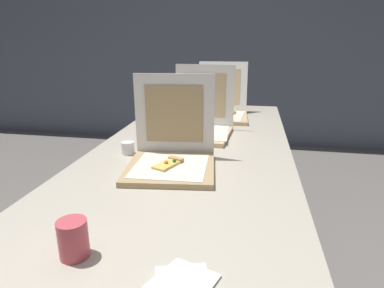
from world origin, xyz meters
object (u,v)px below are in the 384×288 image
(pizza_box_middle, at_px, (199,125))
(cup_white_near_center, at_px, (128,148))
(cup_white_far, at_px, (164,120))
(napkin_pile, at_px, (183,283))
(cup_printed_front, at_px, (73,239))
(table, at_px, (194,154))
(pizza_box_back, at_px, (221,109))
(pizza_box_front, at_px, (171,155))

(pizza_box_middle, distance_m, cup_white_near_center, 0.46)
(cup_white_far, xyz_separation_m, napkin_pile, (0.40, -1.33, -0.02))
(cup_printed_front, relative_size, napkin_pile, 0.58)
(napkin_pile, bearing_deg, table, 98.73)
(pizza_box_back, height_order, cup_white_far, pizza_box_back)
(napkin_pile, bearing_deg, cup_white_near_center, 118.50)
(pizza_box_front, xyz_separation_m, napkin_pile, (0.19, -0.66, -0.05))
(pizza_box_middle, distance_m, cup_white_far, 0.30)
(pizza_box_front, bearing_deg, pizza_box_back, 76.38)
(cup_white_near_center, relative_size, napkin_pile, 0.36)
(pizza_box_front, height_order, cup_white_far, pizza_box_front)
(cup_printed_front, height_order, napkin_pile, cup_printed_front)
(table, bearing_deg, pizza_box_back, 83.64)
(cup_printed_front, bearing_deg, cup_white_far, 95.24)
(cup_printed_front, distance_m, napkin_pile, 0.29)
(pizza_box_front, bearing_deg, cup_white_near_center, 145.25)
(pizza_box_middle, bearing_deg, cup_printed_front, -92.46)
(cup_white_near_center, xyz_separation_m, cup_printed_front, (0.14, -0.73, 0.02))
(pizza_box_middle, xyz_separation_m, cup_white_far, (-0.24, 0.18, -0.02))
(table, bearing_deg, napkin_pile, -81.27)
(cup_white_near_center, height_order, cup_printed_front, cup_printed_front)
(cup_white_far, xyz_separation_m, cup_white_near_center, (-0.03, -0.55, 0.00))
(pizza_box_back, bearing_deg, pizza_box_middle, -103.62)
(table, xyz_separation_m, pizza_box_back, (0.07, 0.65, 0.10))
(pizza_box_middle, distance_m, napkin_pile, 1.17)
(pizza_box_front, height_order, pizza_box_back, pizza_box_front)
(pizza_box_front, relative_size, cup_printed_front, 4.04)
(table, bearing_deg, pizza_box_front, -97.55)
(cup_white_far, bearing_deg, pizza_box_front, -72.61)
(napkin_pile, bearing_deg, cup_printed_front, 170.21)
(napkin_pile, bearing_deg, pizza_box_back, 92.68)
(pizza_box_back, xyz_separation_m, cup_white_near_center, (-0.35, -0.82, -0.02))
(table, xyz_separation_m, cup_white_far, (-0.25, 0.38, 0.07))
(cup_white_far, relative_size, cup_printed_front, 0.62)
(cup_white_far, relative_size, napkin_pile, 0.36)
(cup_printed_front, xyz_separation_m, napkin_pile, (0.28, -0.05, -0.04))
(pizza_box_front, relative_size, pizza_box_middle, 0.99)
(pizza_box_back, bearing_deg, napkin_pile, -90.52)
(cup_white_far, height_order, cup_white_near_center, same)
(pizza_box_middle, bearing_deg, napkin_pile, -78.36)
(pizza_box_front, relative_size, napkin_pile, 2.35)
(pizza_box_front, bearing_deg, pizza_box_middle, 79.67)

